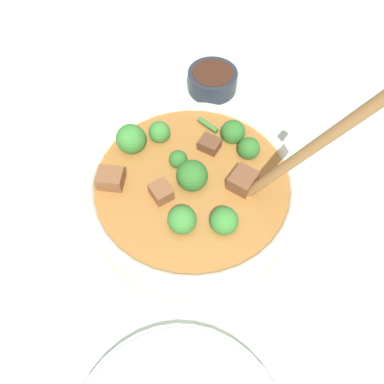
% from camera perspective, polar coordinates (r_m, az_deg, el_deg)
% --- Properties ---
extents(ground_plane, '(4.00, 4.00, 0.00)m').
position_cam_1_polar(ground_plane, '(0.54, 0.00, -3.15)').
color(ground_plane, '#ADBCAD').
extents(stew_bowl, '(0.30, 0.28, 0.29)m').
position_cam_1_polar(stew_bowl, '(0.50, 0.03, -0.22)').
color(stew_bowl, beige).
rests_on(stew_bowl, ground_plane).
extents(condiment_bowl, '(0.09, 0.09, 0.04)m').
position_cam_1_polar(condiment_bowl, '(0.69, 3.13, 16.73)').
color(condiment_bowl, '#232833').
rests_on(condiment_bowl, ground_plane).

